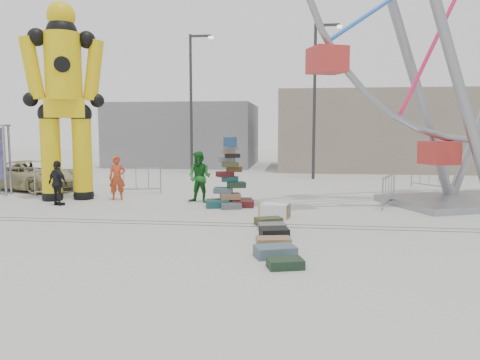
# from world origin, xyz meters

# --- Properties ---
(ground) EXTENTS (90.00, 90.00, 0.00)m
(ground) POSITION_xyz_m (0.00, 0.00, 0.00)
(ground) COLOR #9E9E99
(ground) RESTS_ON ground
(track_line_near) EXTENTS (40.00, 0.04, 0.01)m
(track_line_near) POSITION_xyz_m (0.00, 0.60, 0.00)
(track_line_near) COLOR #47443F
(track_line_near) RESTS_ON ground
(track_line_far) EXTENTS (40.00, 0.04, 0.01)m
(track_line_far) POSITION_xyz_m (0.00, 1.00, 0.00)
(track_line_far) COLOR #47443F
(track_line_far) RESTS_ON ground
(building_right) EXTENTS (12.00, 8.00, 5.00)m
(building_right) POSITION_xyz_m (7.00, 20.00, 2.50)
(building_right) COLOR gray
(building_right) RESTS_ON ground
(building_left) EXTENTS (10.00, 8.00, 4.40)m
(building_left) POSITION_xyz_m (-6.00, 22.00, 2.20)
(building_left) COLOR gray
(building_left) RESTS_ON ground
(lamp_post_right) EXTENTS (1.41, 0.25, 8.00)m
(lamp_post_right) POSITION_xyz_m (3.09, 13.00, 4.48)
(lamp_post_right) COLOR #2D2D30
(lamp_post_right) RESTS_ON ground
(lamp_post_left) EXTENTS (1.41, 0.25, 8.00)m
(lamp_post_left) POSITION_xyz_m (-3.91, 15.00, 4.48)
(lamp_post_left) COLOR #2D2D30
(lamp_post_left) RESTS_ON ground
(suitcase_tower) EXTENTS (1.72, 1.51, 2.37)m
(suitcase_tower) POSITION_xyz_m (-0.12, 3.83, 0.66)
(suitcase_tower) COLOR #1A4D50
(suitcase_tower) RESTS_ON ground
(crash_test_dummy) EXTENTS (2.87, 1.68, 7.42)m
(crash_test_dummy) POSITION_xyz_m (-6.35, 4.59, 3.91)
(crash_test_dummy) COLOR black
(crash_test_dummy) RESTS_ON ground
(steamer_trunk) EXTENTS (0.95, 0.64, 0.41)m
(steamer_trunk) POSITION_xyz_m (1.50, 1.98, 0.21)
(steamer_trunk) COLOR silver
(steamer_trunk) RESTS_ON ground
(row_case_0) EXTENTS (0.84, 0.70, 0.20)m
(row_case_0) POSITION_xyz_m (1.38, 0.90, 0.10)
(row_case_0) COLOR #3C4020
(row_case_0) RESTS_ON ground
(row_case_1) EXTENTS (0.78, 0.65, 0.20)m
(row_case_1) POSITION_xyz_m (1.53, 0.13, 0.10)
(row_case_1) COLOR slate
(row_case_1) RESTS_ON ground
(row_case_2) EXTENTS (0.80, 0.70, 0.24)m
(row_case_2) POSITION_xyz_m (1.61, -0.63, 0.12)
(row_case_2) COLOR black
(row_case_2) RESTS_ON ground
(row_case_3) EXTENTS (0.84, 0.60, 0.22)m
(row_case_3) POSITION_xyz_m (1.64, -1.54, 0.11)
(row_case_3) COLOR #936C4A
(row_case_3) RESTS_ON ground
(row_case_4) EXTENTS (0.96, 0.79, 0.23)m
(row_case_4) POSITION_xyz_m (1.72, -2.34, 0.12)
(row_case_4) COLOR #4A626B
(row_case_4) RESTS_ON ground
(row_case_5) EXTENTS (0.77, 0.63, 0.18)m
(row_case_5) POSITION_xyz_m (1.95, -3.09, 0.09)
(row_case_5) COLOR #1A301F
(row_case_5) RESTS_ON ground
(barricade_dummy_a) EXTENTS (1.97, 0.53, 1.10)m
(barricade_dummy_a) POSITION_xyz_m (-9.36, 6.26, 0.55)
(barricade_dummy_a) COLOR gray
(barricade_dummy_a) RESTS_ON ground
(barricade_dummy_b) EXTENTS (1.99, 0.39, 1.10)m
(barricade_dummy_b) POSITION_xyz_m (-7.11, 5.45, 0.55)
(barricade_dummy_b) COLOR gray
(barricade_dummy_b) RESTS_ON ground
(barricade_dummy_c) EXTENTS (1.98, 0.52, 1.10)m
(barricade_dummy_c) POSITION_xyz_m (-4.41, 6.56, 0.55)
(barricade_dummy_c) COLOR gray
(barricade_dummy_c) RESTS_ON ground
(barricade_wheel_front) EXTENTS (0.81, 1.90, 1.10)m
(barricade_wheel_front) POSITION_xyz_m (5.26, 4.43, 0.55)
(barricade_wheel_front) COLOR gray
(barricade_wheel_front) RESTS_ON ground
(barricade_wheel_back) EXTENTS (1.19, 1.72, 1.10)m
(barricade_wheel_back) POSITION_xyz_m (7.94, 9.49, 0.55)
(barricade_wheel_back) COLOR gray
(barricade_wheel_back) RESTS_ON ground
(pedestrian_red) EXTENTS (0.68, 0.54, 1.65)m
(pedestrian_red) POSITION_xyz_m (-4.50, 4.77, 0.82)
(pedestrian_red) COLOR #B13819
(pedestrian_red) RESTS_ON ground
(pedestrian_green) EXTENTS (1.06, 0.93, 1.84)m
(pedestrian_green) POSITION_xyz_m (-1.33, 4.57, 0.92)
(pedestrian_green) COLOR #19651F
(pedestrian_green) RESTS_ON ground
(pedestrian_black) EXTENTS (0.99, 0.73, 1.56)m
(pedestrian_black) POSITION_xyz_m (-6.06, 3.31, 0.78)
(pedestrian_black) COLOR black
(pedestrian_black) RESTS_ON ground
(parked_suv) EXTENTS (5.02, 3.50, 1.27)m
(parked_suv) POSITION_xyz_m (-9.31, 7.04, 0.64)
(parked_suv) COLOR tan
(parked_suv) RESTS_ON ground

